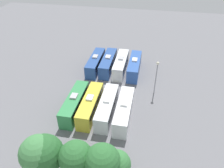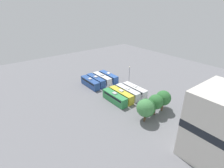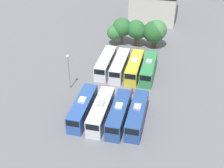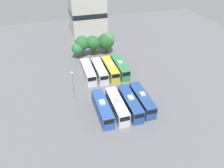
{
  "view_description": "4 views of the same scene",
  "coord_description": "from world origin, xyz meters",
  "px_view_note": "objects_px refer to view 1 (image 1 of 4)",
  "views": [
    {
      "loc": [
        -8.3,
        38.13,
        28.56
      ],
      "look_at": [
        -1.22,
        1.69,
        2.64
      ],
      "focal_mm": 35.0,
      "sensor_mm": 36.0,
      "label": 1
    },
    {
      "loc": [
        38.12,
        49.22,
        31.64
      ],
      "look_at": [
        0.21,
        0.78,
        3.0
      ],
      "focal_mm": 28.0,
      "sensor_mm": 36.0,
      "label": 2
    },
    {
      "loc": [
        10.0,
        -49.6,
        35.78
      ],
      "look_at": [
        -1.58,
        0.7,
        1.54
      ],
      "focal_mm": 50.0,
      "sensor_mm": 36.0,
      "label": 3
    },
    {
      "loc": [
        -13.6,
        -44.52,
        33.92
      ],
      "look_at": [
        -0.23,
        -0.3,
        2.23
      ],
      "focal_mm": 35.0,
      "sensor_mm": 36.0,
      "label": 4
    }
  ],
  "objects_px": {
    "bus_1": "(121,64)",
    "bus_6": "(90,105)",
    "bus_4": "(124,110)",
    "bus_5": "(107,107)",
    "tree_1": "(102,162)",
    "tree_5": "(38,153)",
    "worker_person": "(96,85)",
    "tree_0": "(117,164)",
    "bus_0": "(134,66)",
    "light_pole": "(157,72)",
    "bus_3": "(96,62)",
    "tree_3": "(72,156)",
    "bus_2": "(108,63)",
    "bus_7": "(75,103)",
    "tree_4": "(44,154)",
    "tree_2": "(76,157)"
  },
  "relations": [
    {
      "from": "tree_3",
      "to": "tree_4",
      "type": "bearing_deg",
      "value": 6.05
    },
    {
      "from": "tree_2",
      "to": "tree_5",
      "type": "bearing_deg",
      "value": 4.43
    },
    {
      "from": "tree_0",
      "to": "tree_2",
      "type": "relative_size",
      "value": 0.78
    },
    {
      "from": "bus_0",
      "to": "tree_3",
      "type": "distance_m",
      "value": 30.0
    },
    {
      "from": "tree_1",
      "to": "bus_7",
      "type": "bearing_deg",
      "value": -57.62
    },
    {
      "from": "bus_2",
      "to": "bus_6",
      "type": "bearing_deg",
      "value": 90.05
    },
    {
      "from": "light_pole",
      "to": "tree_0",
      "type": "xyz_separation_m",
      "value": [
        4.45,
        21.21,
        -1.78
      ]
    },
    {
      "from": "bus_0",
      "to": "tree_4",
      "type": "xyz_separation_m",
      "value": [
        9.01,
        29.84,
        2.39
      ]
    },
    {
      "from": "bus_4",
      "to": "tree_0",
      "type": "bearing_deg",
      "value": 93.87
    },
    {
      "from": "bus_7",
      "to": "tree_0",
      "type": "height_order",
      "value": "tree_0"
    },
    {
      "from": "bus_2",
      "to": "bus_6",
      "type": "relative_size",
      "value": 1.0
    },
    {
      "from": "bus_0",
      "to": "tree_2",
      "type": "relative_size",
      "value": 1.6
    },
    {
      "from": "bus_0",
      "to": "bus_3",
      "type": "height_order",
      "value": "same"
    },
    {
      "from": "bus_2",
      "to": "tree_3",
      "type": "height_order",
      "value": "tree_3"
    },
    {
      "from": "bus_3",
      "to": "light_pole",
      "type": "xyz_separation_m",
      "value": [
        -14.86,
        7.51,
        3.41
      ]
    },
    {
      "from": "tree_3",
      "to": "tree_1",
      "type": "bearing_deg",
      "value": 175.27
    },
    {
      "from": "bus_3",
      "to": "bus_1",
      "type": "bearing_deg",
      "value": -176.53
    },
    {
      "from": "bus_2",
      "to": "tree_4",
      "type": "relative_size",
      "value": 1.57
    },
    {
      "from": "bus_7",
      "to": "tree_5",
      "type": "relative_size",
      "value": 1.53
    },
    {
      "from": "bus_0",
      "to": "tree_2",
      "type": "height_order",
      "value": "tree_2"
    },
    {
      "from": "bus_0",
      "to": "bus_2",
      "type": "distance_m",
      "value": 6.59
    },
    {
      "from": "worker_person",
      "to": "tree_1",
      "type": "relative_size",
      "value": 0.24
    },
    {
      "from": "bus_5",
      "to": "tree_3",
      "type": "relative_size",
      "value": 1.79
    },
    {
      "from": "bus_4",
      "to": "bus_5",
      "type": "relative_size",
      "value": 1.0
    },
    {
      "from": "bus_1",
      "to": "tree_1",
      "type": "relative_size",
      "value": 1.54
    },
    {
      "from": "bus_5",
      "to": "light_pole",
      "type": "relative_size",
      "value": 1.42
    },
    {
      "from": "bus_2",
      "to": "tree_3",
      "type": "bearing_deg",
      "value": 92.52
    },
    {
      "from": "bus_0",
      "to": "bus_7",
      "type": "xyz_separation_m",
      "value": [
        9.61,
        16.24,
        0.0
      ]
    },
    {
      "from": "bus_6",
      "to": "tree_1",
      "type": "bearing_deg",
      "value": 112.13
    },
    {
      "from": "bus_6",
      "to": "worker_person",
      "type": "relative_size",
      "value": 6.48
    },
    {
      "from": "light_pole",
      "to": "tree_3",
      "type": "relative_size",
      "value": 1.26
    },
    {
      "from": "bus_1",
      "to": "tree_1",
      "type": "xyz_separation_m",
      "value": [
        -2.35,
        29.95,
        2.83
      ]
    },
    {
      "from": "tree_1",
      "to": "tree_5",
      "type": "bearing_deg",
      "value": 2.14
    },
    {
      "from": "bus_0",
      "to": "tree_1",
      "type": "bearing_deg",
      "value": 88.04
    },
    {
      "from": "bus_1",
      "to": "bus_5",
      "type": "height_order",
      "value": "same"
    },
    {
      "from": "worker_person",
      "to": "tree_0",
      "type": "distance_m",
      "value": 22.25
    },
    {
      "from": "worker_person",
      "to": "light_pole",
      "type": "relative_size",
      "value": 0.22
    },
    {
      "from": "bus_0",
      "to": "light_pole",
      "type": "relative_size",
      "value": 1.42
    },
    {
      "from": "bus_4",
      "to": "light_pole",
      "type": "relative_size",
      "value": 1.42
    },
    {
      "from": "bus_5",
      "to": "tree_5",
      "type": "height_order",
      "value": "tree_5"
    },
    {
      "from": "bus_3",
      "to": "tree_1",
      "type": "bearing_deg",
      "value": 106.34
    },
    {
      "from": "bus_0",
      "to": "bus_4",
      "type": "height_order",
      "value": "same"
    },
    {
      "from": "bus_3",
      "to": "tree_2",
      "type": "distance_m",
      "value": 30.06
    },
    {
      "from": "bus_4",
      "to": "bus_7",
      "type": "bearing_deg",
      "value": -1.49
    },
    {
      "from": "tree_0",
      "to": "tree_3",
      "type": "height_order",
      "value": "tree_3"
    },
    {
      "from": "bus_1",
      "to": "bus_4",
      "type": "height_order",
      "value": "same"
    },
    {
      "from": "tree_4",
      "to": "bus_6",
      "type": "bearing_deg",
      "value": -100.09
    },
    {
      "from": "tree_1",
      "to": "bus_0",
      "type": "bearing_deg",
      "value": -91.96
    },
    {
      "from": "bus_1",
      "to": "bus_6",
      "type": "bearing_deg",
      "value": 78.88
    },
    {
      "from": "bus_3",
      "to": "light_pole",
      "type": "height_order",
      "value": "light_pole"
    }
  ]
}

